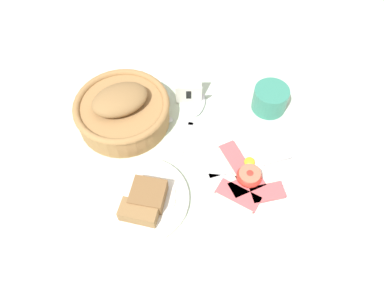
{
  "coord_description": "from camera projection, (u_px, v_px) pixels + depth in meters",
  "views": [
    {
      "loc": [
        -0.12,
        -0.32,
        0.69
      ],
      "look_at": [
        -0.04,
        0.09,
        0.02
      ],
      "focal_mm": 35.0,
      "sensor_mm": 36.0,
      "label": 1
    }
  ],
  "objects": [
    {
      "name": "teaspoon_by_saucer",
      "position": [
        194.0,
        114.0,
        0.87
      ],
      "size": [
        0.1,
        0.18,
        0.01
      ],
      "rotation": [
        0.0,
        0.0,
        1.11
      ],
      "color": "silver",
      "rests_on": "ground_plane"
    },
    {
      "name": "fork_on_cloth",
      "position": [
        271.0,
        256.0,
        0.69
      ],
      "size": [
        0.13,
        0.15,
        0.01
      ],
      "rotation": [
        0.0,
        0.0,
        2.29
      ],
      "color": "silver",
      "rests_on": "ground_plane"
    },
    {
      "name": "bread_plate",
      "position": [
        143.0,
        200.0,
        0.74
      ],
      "size": [
        0.19,
        0.19,
        0.05
      ],
      "color": "silver",
      "rests_on": "ground_plane"
    },
    {
      "name": "number_card",
      "position": [
        189.0,
        91.0,
        0.87
      ],
      "size": [
        0.07,
        0.05,
        0.07
      ],
      "rotation": [
        0.0,
        0.0,
        -0.16
      ],
      "color": "white",
      "rests_on": "ground_plane"
    },
    {
      "name": "breakfast_plate",
      "position": [
        251.0,
        176.0,
        0.78
      ],
      "size": [
        0.23,
        0.23,
        0.04
      ],
      "color": "silver",
      "rests_on": "ground_plane"
    },
    {
      "name": "ground_plane",
      "position": [
        221.0,
        194.0,
        0.77
      ],
      "size": [
        3.0,
        3.0,
        0.0
      ],
      "primitive_type": "plane",
      "color": "#B7CCB7"
    },
    {
      "name": "bread_basket",
      "position": [
        122.0,
        110.0,
        0.83
      ],
      "size": [
        0.21,
        0.21,
        0.1
      ],
      "color": "olive",
      "rests_on": "ground_plane"
    },
    {
      "name": "teaspoon_near_cup",
      "position": [
        170.0,
        120.0,
        0.86
      ],
      "size": [
        0.19,
        0.08,
        0.01
      ],
      "rotation": [
        0.0,
        0.0,
        2.82
      ],
      "color": "silver",
      "rests_on": "ground_plane"
    },
    {
      "name": "sugar_cup",
      "position": [
        270.0,
        98.0,
        0.86
      ],
      "size": [
        0.08,
        0.08,
        0.06
      ],
      "color": "#337F6B",
      "rests_on": "ground_plane"
    }
  ]
}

